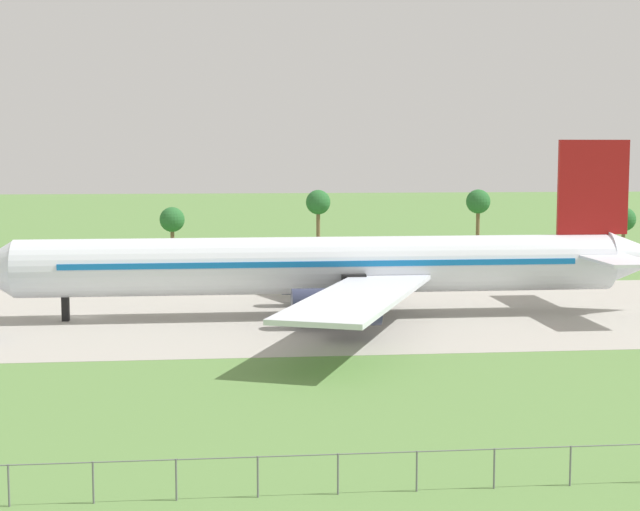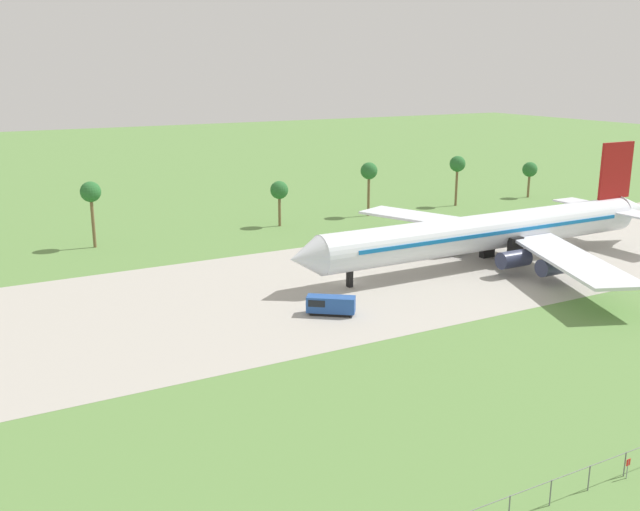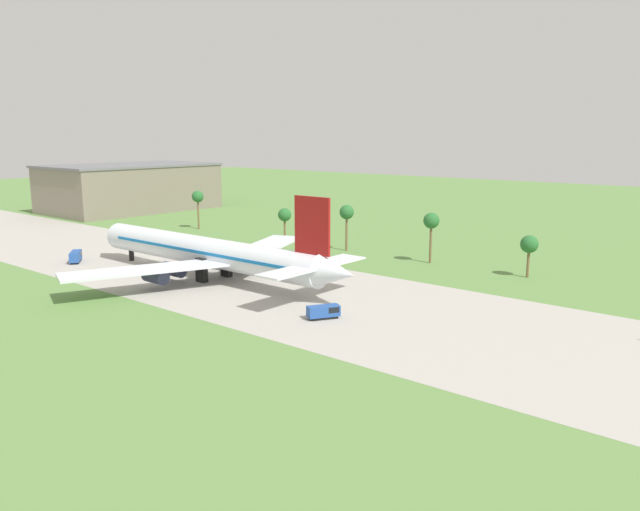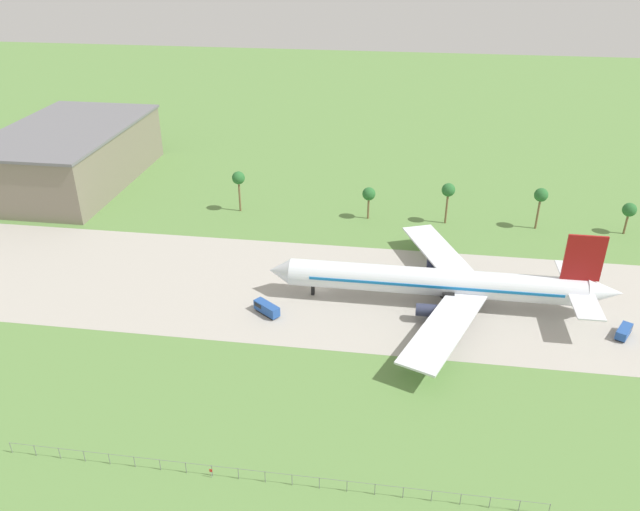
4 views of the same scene
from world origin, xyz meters
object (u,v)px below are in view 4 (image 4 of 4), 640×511
at_px(fuel_truck, 624,331).
at_px(baggage_tug, 266,308).
at_px(no_stopping_sign, 211,472).
at_px(jet_airliner, 442,283).
at_px(terminal_building, 70,155).

bearing_deg(fuel_truck, baggage_tug, -178.29).
relative_size(baggage_tug, no_stopping_sign, 3.68).
distance_m(baggage_tug, fuel_truck, 71.88).
bearing_deg(no_stopping_sign, fuel_truck, 33.40).
relative_size(jet_airliner, baggage_tug, 11.90).
xyz_separation_m(jet_airliner, terminal_building, (-112.86, 56.48, 3.49)).
height_order(baggage_tug, terminal_building, terminal_building).
bearing_deg(terminal_building, baggage_tug, -40.46).
distance_m(jet_airliner, fuel_truck, 36.64).
height_order(jet_airliner, fuel_truck, jet_airliner).
distance_m(baggage_tug, terminal_building, 101.18).
distance_m(fuel_truck, terminal_building, 161.73).
bearing_deg(baggage_tug, jet_airliner, 13.99).
distance_m(baggage_tug, no_stopping_sign, 44.21).
height_order(jet_airliner, no_stopping_sign, jet_airliner).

